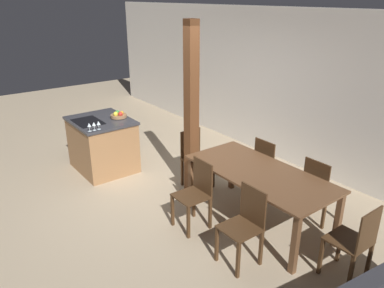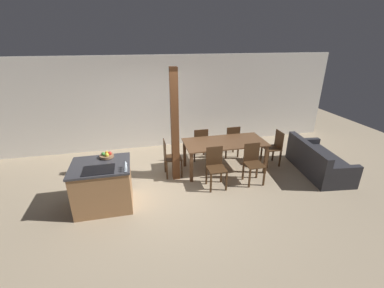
{
  "view_description": "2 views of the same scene",
  "coord_description": "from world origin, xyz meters",
  "views": [
    {
      "loc": [
        4.46,
        -2.71,
        2.88
      ],
      "look_at": [
        0.6,
        0.2,
        0.95
      ],
      "focal_mm": 35.0,
      "sensor_mm": 36.0,
      "label": 1
    },
    {
      "loc": [
        -0.57,
        -4.92,
        3.14
      ],
      "look_at": [
        0.6,
        0.2,
        0.95
      ],
      "focal_mm": 24.0,
      "sensor_mm": 36.0,
      "label": 2
    }
  ],
  "objects": [
    {
      "name": "dining_chair_near_left",
      "position": [
        1.07,
        -0.1,
        0.49
      ],
      "size": [
        0.4,
        0.4,
        0.91
      ],
      "color": "#472D19",
      "rests_on": "ground_plane"
    },
    {
      "name": "wine_glass_far",
      "position": [
        -0.83,
        -0.55,
        1.02
      ],
      "size": [
        0.06,
        0.06,
        0.13
      ],
      "color": "silver",
      "rests_on": "kitchen_island"
    },
    {
      "name": "dining_chair_far_right",
      "position": [
        1.97,
        1.3,
        0.49
      ],
      "size": [
        0.4,
        0.4,
        0.91
      ],
      "rotation": [
        0.0,
        0.0,
        3.14
      ],
      "color": "#472D19",
      "rests_on": "ground_plane"
    },
    {
      "name": "ground_plane",
      "position": [
        0.0,
        0.0,
        0.0
      ],
      "size": [
        16.0,
        16.0,
        0.0
      ],
      "primitive_type": "plane",
      "color": "tan"
    },
    {
      "name": "kitchen_island",
      "position": [
        -1.31,
        -0.31,
        0.46
      ],
      "size": [
        1.1,
        0.92,
        0.92
      ],
      "color": "#9E7047",
      "rests_on": "ground_plane"
    },
    {
      "name": "couch",
      "position": [
        3.76,
        -0.03,
        0.26
      ],
      "size": [
        1.08,
        1.88,
        0.77
      ],
      "rotation": [
        0.0,
        0.0,
        1.45
      ],
      "color": "#2D2D33",
      "rests_on": "ground_plane"
    },
    {
      "name": "wine_glass_near",
      "position": [
        -0.83,
        -0.7,
        1.02
      ],
      "size": [
        0.06,
        0.06,
        0.13
      ],
      "color": "silver",
      "rests_on": "kitchen_island"
    },
    {
      "name": "dining_chair_far_left",
      "position": [
        1.07,
        1.3,
        0.49
      ],
      "size": [
        0.4,
        0.4,
        0.91
      ],
      "rotation": [
        0.0,
        0.0,
        3.14
      ],
      "color": "#472D19",
      "rests_on": "ground_plane"
    },
    {
      "name": "dining_table",
      "position": [
        1.52,
        0.6,
        0.67
      ],
      "size": [
        2.0,
        0.93,
        0.77
      ],
      "color": "brown",
      "rests_on": "ground_plane"
    },
    {
      "name": "wall_back",
      "position": [
        0.0,
        2.57,
        1.35
      ],
      "size": [
        11.2,
        0.08,
        2.7
      ],
      "color": "silver",
      "rests_on": "ground_plane"
    },
    {
      "name": "dining_chair_foot_end",
      "position": [
        2.89,
        0.6,
        0.49
      ],
      "size": [
        0.4,
        0.4,
        0.91
      ],
      "rotation": [
        0.0,
        0.0,
        -1.57
      ],
      "color": "#472D19",
      "rests_on": "ground_plane"
    },
    {
      "name": "dining_chair_head_end",
      "position": [
        0.15,
        0.6,
        0.49
      ],
      "size": [
        0.4,
        0.4,
        0.91
      ],
      "rotation": [
        0.0,
        0.0,
        1.57
      ],
      "color": "#472D19",
      "rests_on": "ground_plane"
    },
    {
      "name": "wine_glass_middle",
      "position": [
        -0.83,
        -0.63,
        1.02
      ],
      "size": [
        0.06,
        0.06,
        0.13
      ],
      "color": "silver",
      "rests_on": "kitchen_island"
    },
    {
      "name": "fruit_bowl",
      "position": [
        -1.2,
        -0.02,
        0.96
      ],
      "size": [
        0.28,
        0.28,
        0.11
      ],
      "color": "#99704C",
      "rests_on": "kitchen_island"
    },
    {
      "name": "dining_chair_near_right",
      "position": [
        1.97,
        -0.1,
        0.49
      ],
      "size": [
        0.4,
        0.4,
        0.91
      ],
      "color": "#472D19",
      "rests_on": "ground_plane"
    },
    {
      "name": "timber_post",
      "position": [
        0.26,
        0.44,
        1.29
      ],
      "size": [
        0.16,
        0.16,
        2.59
      ],
      "color": "brown",
      "rests_on": "ground_plane"
    }
  ]
}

